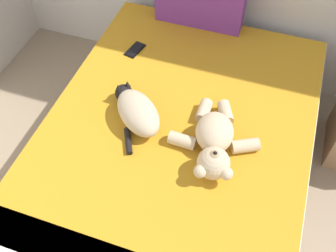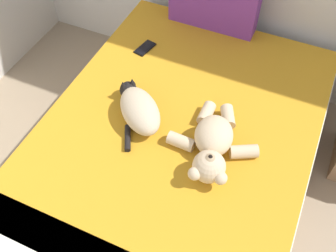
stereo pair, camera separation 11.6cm
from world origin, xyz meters
name	(u,v)px [view 2 (the right image)]	position (x,y,z in m)	size (l,w,h in m)	color
bed	(176,157)	(1.64, 3.11, 0.27)	(1.48, 2.06, 0.54)	#9E7A56
cat	(139,109)	(1.41, 3.11, 0.61)	(0.38, 0.41, 0.15)	#C6B293
teddy_bear	(212,145)	(1.86, 3.04, 0.61)	(0.46, 0.55, 0.18)	beige
cell_phone	(145,48)	(1.19, 3.63, 0.54)	(0.10, 0.16, 0.01)	black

